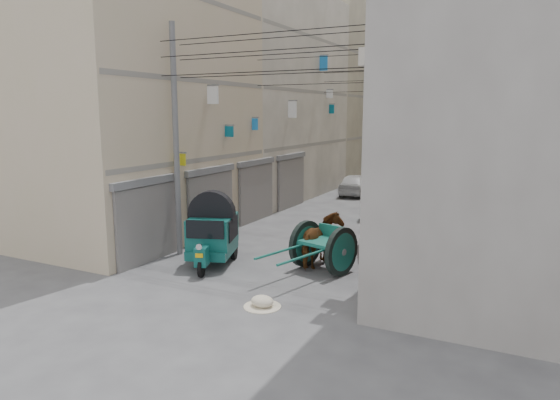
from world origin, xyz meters
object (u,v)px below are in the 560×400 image
Objects in this scene: mini_truck at (391,232)px; distant_car_grey at (416,180)px; horse at (321,240)px; second_cart at (375,208)px; feed_sack at (262,301)px; distant_car_green at (442,159)px; tonga_cart at (323,247)px; distant_car_white at (355,184)px; auto_rickshaw at (212,232)px.

mini_truck is 0.99× the size of distant_car_grey.
second_cart is at bearing -86.94° from horse.
feed_sack is at bearing -128.07° from mini_truck.
feed_sack is (0.35, -11.65, -0.47)m from second_cart.
mini_truck is 0.98× the size of distant_car_green.
mini_truck is at bearing 69.95° from tonga_cart.
distant_car_white is 21.21m from distant_car_green.
distant_car_green reaches higher than feed_sack.
distant_car_green is at bearing -86.84° from horse.
auto_rickshaw reaches higher than feed_sack.
horse is 0.50× the size of distant_car_grey.
distant_car_green is at bearing 111.33° from distant_car_grey.
distant_car_green is at bearing 78.86° from second_cart.
auto_rickshaw is 4.29m from feed_sack.
second_cart is at bearing 112.77° from distant_car_green.
distant_car_grey is (-0.66, 22.51, 0.50)m from feed_sack.
horse is (0.36, -7.59, 0.23)m from second_cart.
mini_truck is at bearing 116.05° from distant_car_green.
mini_truck reaches higher than distant_car_grey.
mini_truck is (1.62, 2.24, 0.18)m from tonga_cart.
distant_car_white is at bearing 120.33° from tonga_cart.
distant_car_white is at bearing 100.99° from feed_sack.
tonga_cart is 8.15m from second_cart.
mini_truck is 1.98× the size of horse.
horse is (-0.27, 0.54, 0.05)m from tonga_cart.
tonga_cart is at bearing -145.79° from mini_truck.
tonga_cart is 1.81× the size of horse.
distant_car_grey is at bearing 77.67° from second_cart.
distant_car_white reaches higher than second_cart.
feed_sack is at bearing -70.55° from distant_car_grey.
distant_car_green is (-1.74, 35.62, -0.26)m from horse.
feed_sack is 0.15× the size of distant_car_green.
horse reaches higher than second_cart.
tonga_cart is 0.89× the size of distant_car_green.
distant_car_green is (1.56, 37.11, -0.53)m from auto_rickshaw.
mini_truck reaches higher than distant_car_white.
feed_sack is 0.16× the size of distant_car_white.
tonga_cart is (3.57, 0.95, -0.31)m from auto_rickshaw.
mini_truck is at bearing 71.81° from feed_sack.
distant_car_green is at bearing -102.50° from distant_car_white.
distant_car_white is at bearing 101.25° from second_cart.
mini_truck is 1.03× the size of distant_car_white.
tonga_cart is at bearing 97.03° from distant_car_white.
second_cart is 0.39× the size of distant_car_grey.
distant_car_green is at bearing 68.01° from auto_rickshaw.
tonga_cart is at bearing -4.65° from auto_rickshaw.
second_cart is at bearing 110.26° from tonga_cart.
auto_rickshaw is at bearing 142.00° from feed_sack.
tonga_cart is at bearing 85.56° from feed_sack.
second_cart is 7.64m from distant_car_white.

